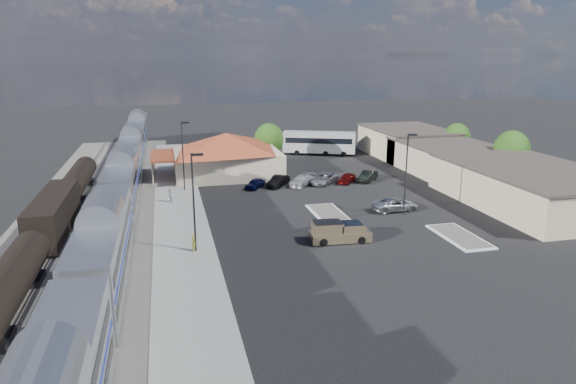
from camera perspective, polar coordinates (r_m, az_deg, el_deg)
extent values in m
plane|color=black|center=(53.93, 1.15, -3.43)|extent=(280.00, 280.00, 0.00)
cube|color=#4C4944|center=(60.45, -20.56, -2.31)|extent=(16.00, 100.00, 0.12)
cube|color=gray|center=(58.01, -11.94, -2.34)|extent=(5.50, 92.00, 0.18)
cube|color=silver|center=(40.94, -19.75, -5.90)|extent=(3.00, 20.00, 5.00)
cube|color=black|center=(41.95, -19.41, -9.42)|extent=(2.20, 16.00, 0.60)
cube|color=silver|center=(60.99, -17.85, 0.99)|extent=(3.00, 20.00, 5.00)
cube|color=black|center=(61.68, -17.65, -1.49)|extent=(2.20, 16.00, 0.60)
cube|color=silver|center=(81.52, -16.90, 4.44)|extent=(3.00, 20.00, 5.00)
cube|color=black|center=(82.04, -16.75, 2.56)|extent=(2.20, 16.00, 0.60)
cube|color=silver|center=(102.24, -16.33, 6.50)|extent=(3.00, 20.00, 5.00)
cube|color=black|center=(102.66, -16.22, 4.99)|extent=(2.20, 16.00, 0.60)
cylinder|color=black|center=(39.97, -28.68, -8.89)|extent=(2.80, 14.00, 2.80)
cube|color=black|center=(40.67, -28.36, -11.22)|extent=(2.20, 12.00, 0.60)
cube|color=black|center=(54.63, -24.58, -2.17)|extent=(2.80, 14.00, 3.60)
cube|color=black|center=(55.17, -24.37, -4.06)|extent=(2.20, 12.00, 0.60)
cylinder|color=black|center=(69.92, -22.25, 1.51)|extent=(2.80, 14.00, 2.80)
cube|color=black|center=(70.33, -22.11, 0.09)|extent=(2.20, 12.00, 0.60)
cube|color=#C2B48E|center=(75.53, -6.80, 3.23)|extent=(15.00, 12.00, 3.60)
pyramid|color=maroon|center=(74.96, -6.88, 5.55)|extent=(15.30, 12.24, 2.60)
cube|color=maroon|center=(74.75, -13.79, 3.95)|extent=(3.20, 9.60, 0.25)
cube|color=#C6B28C|center=(66.01, 25.38, 0.43)|extent=(14.00, 22.00, 4.20)
cube|color=#3F3833|center=(65.54, 25.60, 2.33)|extent=(14.40, 22.40, 0.30)
cube|color=#C6B28C|center=(80.41, 17.45, 3.50)|extent=(12.00, 18.00, 4.00)
cube|color=#3F3833|center=(80.04, 17.57, 5.01)|extent=(12.40, 18.40, 0.30)
cube|color=#C6B28C|center=(92.43, 13.05, 5.38)|extent=(12.00, 16.00, 4.50)
cube|color=#3F3833|center=(92.08, 13.14, 6.85)|extent=(12.40, 16.40, 0.30)
cube|color=silver|center=(56.82, 4.54, -2.44)|extent=(3.30, 7.50, 0.15)
cube|color=#4C4944|center=(56.79, 4.55, -2.35)|extent=(2.70, 6.90, 0.10)
cube|color=silver|center=(52.35, 18.52, -4.73)|extent=(3.30, 7.50, 0.15)
cube|color=#4C4944|center=(52.32, 18.52, -4.64)|extent=(2.70, 6.90, 0.10)
cylinder|color=black|center=(45.29, -10.44, -1.33)|extent=(0.16, 0.16, 9.00)
cube|color=black|center=(44.31, -10.05, 4.11)|extent=(1.00, 0.25, 0.22)
cylinder|color=black|center=(66.70, -11.59, 3.84)|extent=(0.16, 0.16, 9.00)
cube|color=black|center=(66.04, -11.35, 7.57)|extent=(1.00, 0.25, 0.22)
cylinder|color=black|center=(56.86, 12.96, 1.86)|extent=(0.16, 0.16, 9.00)
cube|color=black|center=(56.29, 13.67, 6.20)|extent=(1.00, 0.25, 0.22)
cylinder|color=#382314|center=(78.98, 23.37, 2.34)|extent=(0.30, 0.30, 2.86)
ellipsoid|color=#214714|center=(78.48, 23.58, 4.33)|extent=(4.94, 4.94, 5.46)
cylinder|color=#382314|center=(90.34, 18.12, 4.18)|extent=(0.30, 0.30, 2.55)
ellipsoid|color=#214714|center=(89.94, 18.25, 5.74)|extent=(4.41, 4.41, 4.87)
cylinder|color=#382314|center=(82.59, -2.12, 4.02)|extent=(0.30, 0.30, 2.73)
ellipsoid|color=#214714|center=(82.12, -2.14, 5.85)|extent=(4.71, 4.71, 5.21)
cube|color=#927C5A|center=(48.69, 5.81, -4.86)|extent=(5.79, 2.50, 0.92)
cube|color=#927C5A|center=(48.46, 5.83, -4.06)|extent=(2.30, 2.12, 0.98)
cube|color=#927C5A|center=(48.42, 5.83, -3.95)|extent=(2.86, 2.16, 1.13)
cylinder|color=black|center=(48.40, 8.16, -5.31)|extent=(0.76, 0.35, 0.74)
cylinder|color=black|center=(50.07, 7.54, -4.59)|extent=(0.76, 0.35, 0.74)
cylinder|color=black|center=(47.50, 3.97, -5.59)|extent=(0.76, 0.35, 0.74)
cylinder|color=black|center=(49.20, 3.49, -4.84)|extent=(0.76, 0.35, 0.74)
imported|color=#ABAEB4|center=(59.09, 11.80, -1.37)|extent=(5.31, 2.61, 1.45)
cube|color=white|center=(90.64, 3.48, 5.56)|extent=(12.71, 7.21, 3.57)
cube|color=black|center=(90.57, 3.48, 5.82)|extent=(11.79, 6.87, 0.94)
cylinder|color=black|center=(89.50, 6.22, 4.21)|extent=(0.99, 0.64, 0.94)
cylinder|color=black|center=(91.91, 6.27, 4.49)|extent=(0.99, 0.64, 0.94)
cylinder|color=black|center=(90.13, 1.00, 4.38)|extent=(0.99, 0.64, 0.94)
cylinder|color=black|center=(92.53, 1.19, 4.65)|extent=(0.99, 0.64, 0.94)
imported|color=gold|center=(46.38, -10.44, -5.54)|extent=(0.55, 0.67, 1.58)
imported|color=silver|center=(62.23, -13.00, -0.34)|extent=(0.85, 0.97, 1.67)
imported|color=#0B0E39|center=(67.78, -3.66, 0.95)|extent=(3.56, 3.97, 1.30)
imported|color=black|center=(68.64, -1.08, 1.23)|extent=(3.94, 4.46, 1.46)
imported|color=silver|center=(69.11, 1.57, 1.29)|extent=(4.75, 4.79, 1.39)
imported|color=#919499|center=(70.27, 4.02, 1.50)|extent=(5.24, 5.36, 1.43)
imported|color=#660B0B|center=(71.02, 6.56, 1.54)|extent=(3.73, 3.96, 1.32)
imported|color=black|center=(72.42, 8.86, 1.79)|extent=(4.09, 4.42, 1.47)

